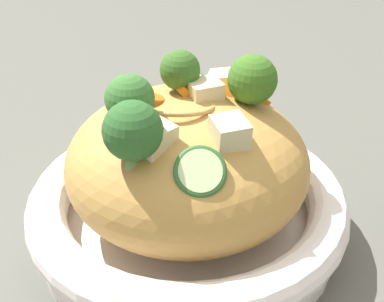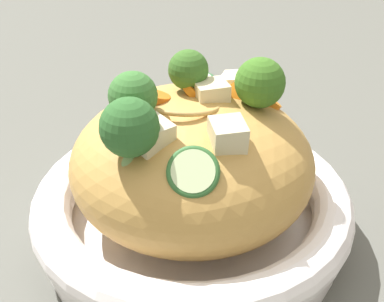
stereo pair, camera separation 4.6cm
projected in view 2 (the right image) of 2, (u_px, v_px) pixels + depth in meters
The scene contains 7 objects.
ground_plane at pixel (192, 234), 0.51m from camera, with size 3.00×3.00×0.00m, color #56564F.
serving_bowl at pixel (192, 209), 0.50m from camera, with size 0.29×0.29×0.06m.
noodle_heap at pixel (192, 162), 0.47m from camera, with size 0.22×0.22×0.13m.
broccoli_florets at pixel (179, 99), 0.42m from camera, with size 0.14×0.15×0.06m.
carrot_coins at pixel (204, 97), 0.45m from camera, with size 0.07×0.14×0.04m.
zucchini_slices at pixel (198, 128), 0.42m from camera, with size 0.16×0.05×0.04m.
chicken_chunks at pixel (206, 113), 0.43m from camera, with size 0.16×0.09×0.04m.
Camera 2 is at (0.39, 0.04, 0.34)m, focal length 49.50 mm.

